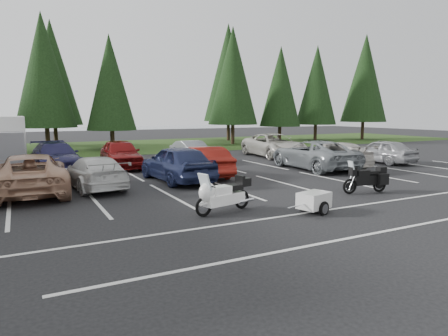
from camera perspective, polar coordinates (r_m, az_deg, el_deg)
ground at (r=15.27m, az=1.40°, el=-3.85°), size 120.00×120.00×0.00m
grass_strip at (r=37.92m, az=-16.34°, el=2.89°), size 80.00×16.00×0.01m
lake_water at (r=69.09m, az=-18.07°, el=4.94°), size 70.00×50.00×0.02m
box_truck at (r=25.67m, az=-29.13°, el=3.20°), size 2.40×5.60×2.90m
stall_markings at (r=17.02m, az=-1.85°, el=-2.62°), size 32.00×16.00×0.01m
conifer_4 at (r=36.23m, az=-24.38°, el=12.64°), size 4.80×4.80×11.17m
conifer_5 at (r=35.53m, az=-15.94°, el=11.68°), size 4.14×4.14×9.63m
conifer_6 at (r=40.26m, az=1.28°, el=13.04°), size 4.93×4.93×11.48m
conifer_7 at (r=42.84m, az=8.07°, el=11.44°), size 4.27×4.27×9.94m
conifer_8 at (r=46.86m, az=13.10°, el=11.45°), size 4.53×4.53×10.56m
conifer_9 at (r=50.10m, az=19.48°, el=12.00°), size 5.19×5.19×12.10m
conifer_back_b at (r=40.89m, az=-23.33°, el=12.41°), size 4.97×4.97×11.58m
conifer_back_c at (r=45.40m, az=0.64°, el=13.45°), size 5.50×5.50×12.81m
car_near_2 at (r=17.03m, az=-25.91°, el=-0.76°), size 2.83×5.73×1.56m
car_near_3 at (r=17.30m, az=-18.04°, el=-0.61°), size 2.28×4.75×1.33m
car_near_4 at (r=18.27m, az=-6.75°, el=0.70°), size 2.35×5.04×1.67m
car_near_5 at (r=19.66m, az=-2.98°, el=0.96°), size 1.84×4.57×1.48m
car_near_6 at (r=22.77m, az=12.68°, el=1.88°), size 3.00×5.90×1.60m
car_near_7 at (r=23.76m, az=15.52°, el=1.86°), size 2.46×5.16×1.45m
car_near_8 at (r=26.70m, az=21.55°, el=2.25°), size 2.10×4.45×1.47m
car_far_1 at (r=23.26m, az=-22.91°, el=1.49°), size 2.62×5.45×1.53m
car_far_2 at (r=23.30m, az=-14.54°, el=1.98°), size 2.18×4.85×1.62m
car_far_3 at (r=25.04m, az=-4.52°, el=2.31°), size 1.63×4.18×1.36m
car_far_4 at (r=28.53m, az=7.15°, el=3.24°), size 3.23×6.13×1.64m
touring_motorcycle at (r=12.46m, az=-0.06°, el=-3.40°), size 2.52×1.28×1.34m
cargo_trailer at (r=12.81m, az=12.72°, el=-4.82°), size 1.60×1.15×0.67m
adventure_motorcycle at (r=16.43m, az=19.53°, el=-1.15°), size 2.25×1.13×1.31m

